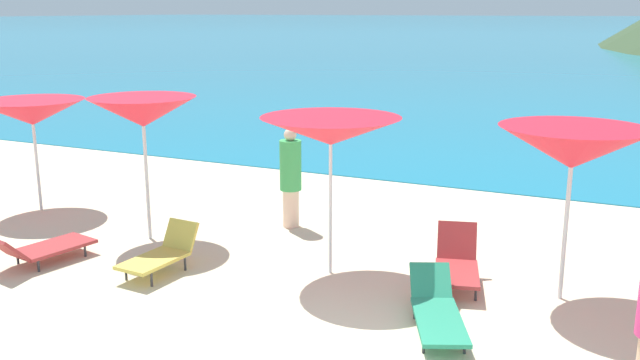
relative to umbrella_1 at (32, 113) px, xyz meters
name	(u,v)px	position (x,y,z in m)	size (l,w,h in m)	color
ground_plane	(516,183)	(7.73, 6.54, -2.00)	(50.00, 100.00, 0.30)	beige
umbrella_1	(32,113)	(0.00, 0.00, 0.00)	(2.01, 2.01, 2.09)	silver
umbrella_2	(143,112)	(2.97, -0.51, 0.25)	(1.72, 1.72, 2.35)	silver
umbrella_3	(331,131)	(6.32, -0.67, 0.21)	(2.04, 2.04, 2.27)	silver
umbrella_4	(573,148)	(9.44, -0.23, 0.16)	(2.01, 2.01, 2.28)	silver
lounge_chair_0	(437,310)	(8.21, -1.79, -1.62)	(1.14, 1.72, 0.55)	#268C66
lounge_chair_2	(162,253)	(4.12, -1.68, -1.56)	(0.64, 1.27, 0.66)	#D8BF4C
lounge_chair_3	(40,247)	(2.26, -2.16, -1.60)	(0.91, 1.60, 0.59)	#A53333
lounge_chair_5	(457,262)	(8.08, -0.35, -1.53)	(0.87, 1.37, 0.76)	#A53333
beachgoer_1	(291,176)	(4.80, 1.05, -0.94)	(0.38, 0.38, 1.74)	beige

